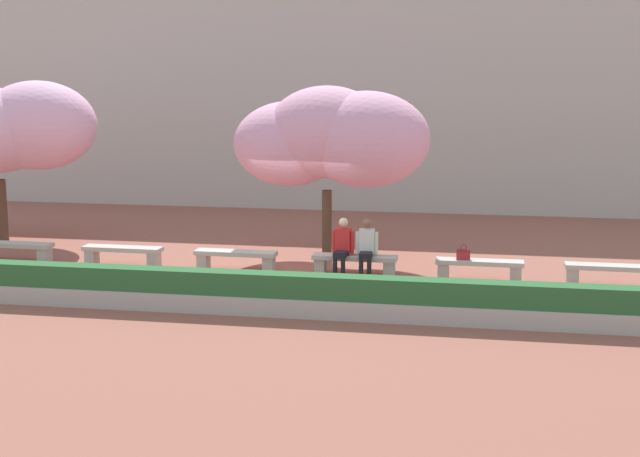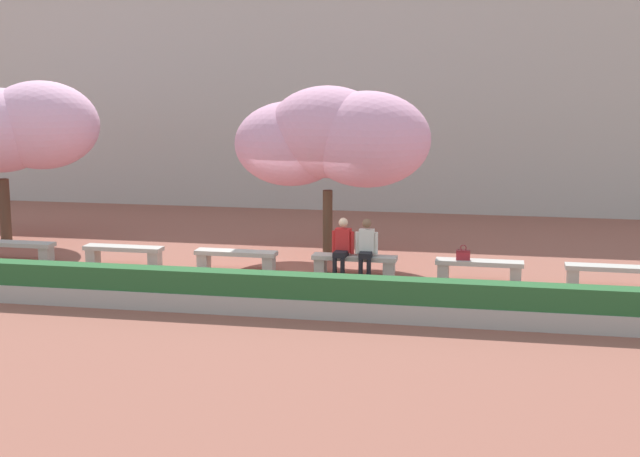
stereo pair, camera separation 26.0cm
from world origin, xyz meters
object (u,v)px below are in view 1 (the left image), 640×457
at_px(stone_bench_near_east, 355,262).
at_px(person_seated_right, 366,245).
at_px(stone_bench_far_east, 611,271).
at_px(cherry_tree_main, 329,138).
at_px(stone_bench_east_end, 479,266).
at_px(handbag, 463,254).
at_px(stone_bench_center, 236,257).
at_px(stone_bench_near_west, 123,253).
at_px(stone_bench_west_end, 14,248).
at_px(person_seated_left, 342,244).

relative_size(stone_bench_near_east, person_seated_right, 1.48).
xyz_separation_m(stone_bench_far_east, cherry_tree_main, (-6.39, 1.61, 2.63)).
height_order(stone_bench_near_east, stone_bench_east_end, same).
xyz_separation_m(person_seated_right, handbag, (2.14, 0.04, -0.12)).
distance_m(stone_bench_center, handbag, 5.18).
bearing_deg(stone_bench_near_west, cherry_tree_main, 19.01).
distance_m(stone_bench_west_end, stone_bench_near_west, 2.76).
bearing_deg(cherry_tree_main, person_seated_left, -70.52).
distance_m(stone_bench_near_west, stone_bench_far_east, 11.06).
distance_m(stone_bench_west_end, handbag, 10.70).
distance_m(stone_bench_center, cherry_tree_main, 3.62).
distance_m(stone_bench_east_end, handbag, 0.45).
bearing_deg(handbag, person_seated_left, -179.10).
bearing_deg(stone_bench_east_end, cherry_tree_main, 156.08).
height_order(stone_bench_near_east, person_seated_right, person_seated_right).
bearing_deg(person_seated_left, stone_bench_near_west, 179.42).
height_order(stone_bench_near_east, stone_bench_far_east, same).
xyz_separation_m(stone_bench_west_end, person_seated_left, (8.02, -0.05, 0.39)).
bearing_deg(stone_bench_west_end, stone_bench_near_west, 0.00).
bearing_deg(person_seated_left, stone_bench_near_east, 11.02).
bearing_deg(cherry_tree_main, stone_bench_east_end, -23.92).
bearing_deg(stone_bench_near_east, handbag, -0.26).
relative_size(person_seated_right, handbag, 3.81).
relative_size(stone_bench_near_east, handbag, 5.63).
bearing_deg(cherry_tree_main, handbag, -26.34).
xyz_separation_m(stone_bench_near_west, handbag, (7.94, -0.01, 0.27)).
xyz_separation_m(stone_bench_west_end, cherry_tree_main, (7.43, 1.61, 2.63)).
distance_m(stone_bench_far_east, person_seated_left, 5.81).
relative_size(stone_bench_east_end, person_seated_right, 1.48).
relative_size(handbag, cherry_tree_main, 0.07).
bearing_deg(stone_bench_center, stone_bench_near_west, 180.00).
relative_size(stone_bench_near_west, stone_bench_east_end, 1.00).
height_order(person_seated_left, person_seated_right, same).
bearing_deg(stone_bench_east_end, stone_bench_west_end, 180.00).
xyz_separation_m(stone_bench_near_east, stone_bench_far_east, (5.53, 0.00, 0.00)).
bearing_deg(person_seated_left, handbag, 0.90).
bearing_deg(stone_bench_west_end, cherry_tree_main, 12.21).
height_order(stone_bench_near_west, stone_bench_center, same).
distance_m(stone_bench_near_west, person_seated_right, 5.81).
bearing_deg(cherry_tree_main, person_seated_right, -55.73).
relative_size(stone_bench_center, stone_bench_near_east, 1.00).
xyz_separation_m(stone_bench_near_west, cherry_tree_main, (4.67, 1.61, 2.63)).
bearing_deg(stone_bench_near_east, stone_bench_west_end, 180.00).
relative_size(stone_bench_near_west, stone_bench_far_east, 1.00).
distance_m(stone_bench_west_end, person_seated_left, 8.03).
distance_m(stone_bench_center, stone_bench_near_east, 2.76).
height_order(person_seated_right, cherry_tree_main, cherry_tree_main).
bearing_deg(stone_bench_near_east, cherry_tree_main, 118.17).
bearing_deg(handbag, stone_bench_west_end, 179.94).
distance_m(stone_bench_near_west, handbag, 7.94).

